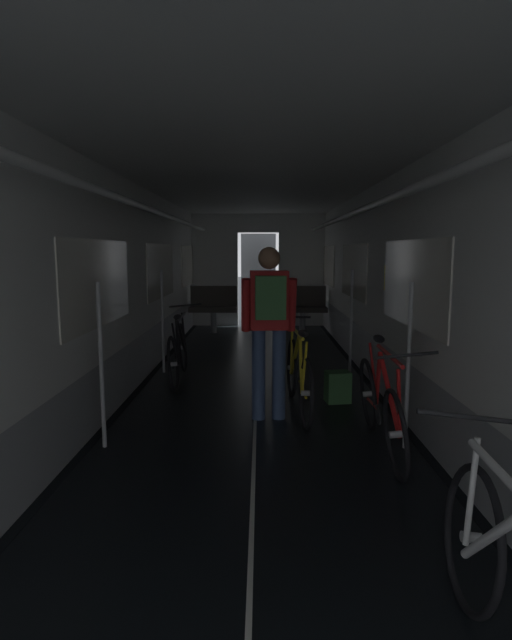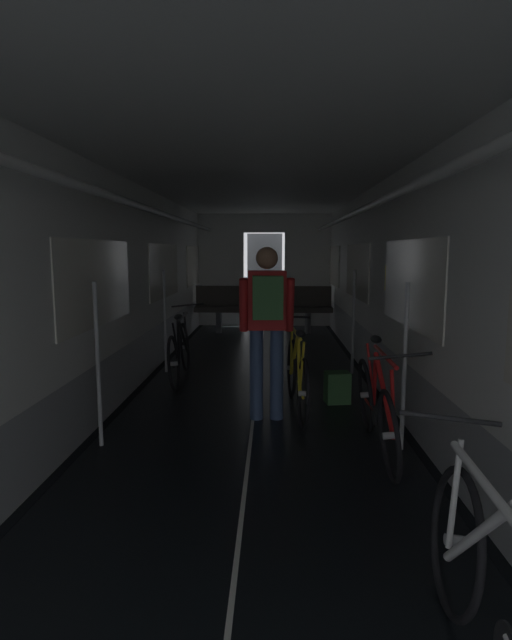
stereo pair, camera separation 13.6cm
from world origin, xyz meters
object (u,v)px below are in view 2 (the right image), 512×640
Objects in this scene: bicycle_red at (377,407)px; backpack_on_floor at (337,387)px; bicycle_black at (180,351)px; bicycle_white at (499,612)px; person_cyclist_aisle at (267,317)px; bicycle_yellow_in_aisle at (297,375)px; bench_seat_far_right at (308,305)px; bench_seat_far_left at (219,305)px.

backpack_on_floor is (-0.14, 1.33, -0.21)m from bicycle_red.
bicycle_white is (1.98, -4.54, -0.00)m from bicycle_black.
bicycle_red is 1.35m from backpack_on_floor.
bicycle_red is 4.98× the size of backpack_on_floor.
bicycle_black is at bearing 127.84° from person_cyclist_aisle.
bicycle_yellow_in_aisle is at bearing 120.56° from bicycle_red.
bench_seat_far_right reaches higher than bicycle_red.
bench_seat_far_left is at bearing 105.05° from bicycle_yellow_in_aisle.
bicycle_red is at bearing -47.25° from bicycle_black.
bench_seat_far_left is 0.58× the size of bicycle_yellow_in_aisle.
bicycle_white is 4.98× the size of backpack_on_floor.
bench_seat_far_right is 0.58× the size of bicycle_red.
person_cyclist_aisle reaches higher than bicycle_white.
bicycle_white is at bearing -88.60° from backpack_on_floor.
person_cyclist_aisle is (-0.91, 0.75, 0.63)m from bicycle_red.
bicycle_white is at bearing -89.37° from bench_seat_far_right.
bicycle_yellow_in_aisle is at bearing -145.86° from backpack_on_floor.
bicycle_yellow_in_aisle is at bearing -39.53° from bicycle_black.
bench_seat_far_left and bench_seat_far_right have the same top height.
bicycle_black is at bearing 140.47° from bicycle_yellow_in_aisle.
bicycle_red and bicycle_white have the same top height.
bicycle_white is at bearing -80.72° from bicycle_yellow_in_aisle.
bench_seat_far_left reaches higher than bicycle_black.
backpack_on_floor is (0.46, 0.31, -0.21)m from bicycle_yellow_in_aisle.
bicycle_red is (1.95, -6.02, -0.19)m from bench_seat_far_left.
bench_seat_far_left is 2.89× the size of backpack_on_floor.
bicycle_white is at bearing -74.51° from person_cyclist_aisle.
bicycle_red is at bearing -83.82° from backpack_on_floor.
bench_seat_far_left is at bearing 180.00° from bench_seat_far_right.
bicycle_white is 3.40m from bicycle_yellow_in_aisle.
bicycle_black is at bearing -91.34° from bench_seat_far_left.
bench_seat_far_left is 1.00× the size of bench_seat_far_right.
bicycle_yellow_in_aisle is at bearing -95.20° from bench_seat_far_right.
bench_seat_far_left is 1.80m from bench_seat_far_right.
person_cyclist_aisle reaches higher than bicycle_red.
bench_seat_far_left reaches higher than bicycle_red.
person_cyclist_aisle is at bearing -139.06° from bicycle_yellow_in_aisle.
bicycle_red is (0.15, -6.02, -0.19)m from bench_seat_far_right.
bicycle_black is 1.00× the size of bicycle_white.
bench_seat_far_left is 5.18m from bicycle_yellow_in_aisle.
person_cyclist_aisle reaches higher than bicycle_yellow_in_aisle.
backpack_on_floor is at bearing -24.77° from bicycle_black.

